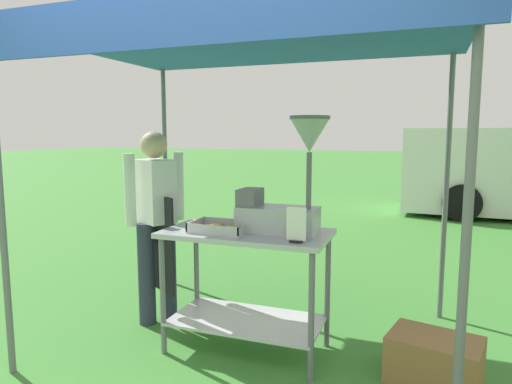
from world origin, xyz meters
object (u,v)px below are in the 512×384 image
at_px(menu_sign, 296,228).
at_px(vendor, 156,217).
at_px(supply_crate, 434,360).
at_px(donut_tray, 220,228).
at_px(stall_canopy, 251,45).
at_px(donut_fryer, 286,189).
at_px(donut_cart, 246,266).

bearing_deg(menu_sign, vendor, 161.44).
bearing_deg(supply_crate, donut_tray, -176.90).
distance_m(stall_canopy, donut_tray, 1.31).
bearing_deg(donut_tray, supply_crate, 3.10).
bearing_deg(donut_tray, donut_fryer, 15.92).
height_order(donut_tray, vendor, vendor).
bearing_deg(stall_canopy, menu_sign, -36.13).
relative_size(stall_canopy, vendor, 1.81).
height_order(donut_fryer, menu_sign, donut_fryer).
distance_m(vendor, supply_crate, 2.33).
bearing_deg(donut_fryer, donut_tray, -164.08).
height_order(donut_tray, menu_sign, menu_sign).
distance_m(menu_sign, vendor, 1.40).
height_order(donut_fryer, supply_crate, donut_fryer).
height_order(stall_canopy, donut_tray, stall_canopy).
relative_size(donut_tray, supply_crate, 0.64).
bearing_deg(stall_canopy, donut_cart, -90.00).
xyz_separation_m(donut_tray, supply_crate, (1.46, 0.08, -0.77)).
xyz_separation_m(donut_tray, vendor, (-0.73, 0.31, -0.02)).
bearing_deg(donut_fryer, vendor, 171.25).
bearing_deg(donut_cart, donut_tray, -155.05).
distance_m(stall_canopy, donut_fryer, 1.04).
distance_m(donut_fryer, supply_crate, 1.46).
relative_size(stall_canopy, menu_sign, 12.66).
bearing_deg(supply_crate, donut_cart, -179.95).
distance_m(stall_canopy, vendor, 1.59).
distance_m(donut_fryer, vendor, 1.23).
xyz_separation_m(donut_cart, donut_tray, (-0.17, -0.08, 0.28)).
bearing_deg(stall_canopy, vendor, 171.55).
bearing_deg(donut_cart, menu_sign, -26.53).
relative_size(donut_fryer, supply_crate, 1.30).
xyz_separation_m(donut_cart, menu_sign, (0.43, -0.21, 0.35)).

